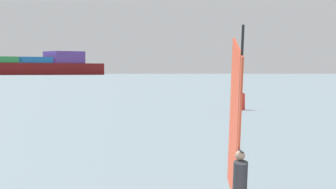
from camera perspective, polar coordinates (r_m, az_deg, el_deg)
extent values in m
cylinder|color=black|center=(17.29, 5.24, -1.44)|extent=(0.20, 1.23, 3.89)
cube|color=#E54C2D|center=(18.05, 4.92, -2.02)|extent=(0.36, 2.60, 3.90)
cylinder|color=black|center=(17.58, 5.13, -3.99)|extent=(0.23, 1.64, 0.04)
cylinder|color=#2D2D33|center=(17.30, 5.29, -6.36)|extent=(0.38, 0.59, 0.97)
sphere|color=tan|center=(17.23, 5.29, -4.45)|extent=(0.22, 0.22, 0.22)
cube|color=#1E66AD|center=(670.58, -9.96, 2.49)|extent=(36.60, 35.59, 5.20)
cube|color=#59388C|center=(684.69, -7.61, 2.71)|extent=(36.60, 35.59, 10.40)
cube|color=#60665B|center=(1406.31, -9.02, 2.65)|extent=(1380.87, 625.42, 53.69)
cylinder|color=red|center=(60.96, 5.22, -0.52)|extent=(0.91, 0.91, 1.29)
cone|color=black|center=(60.93, 5.22, 0.32)|extent=(0.64, 0.64, 0.50)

